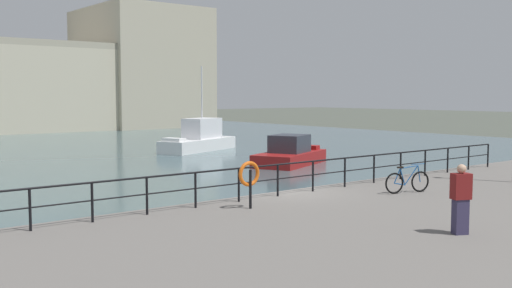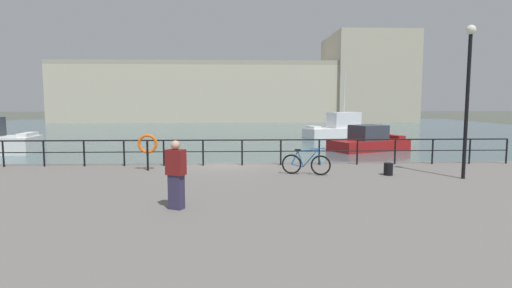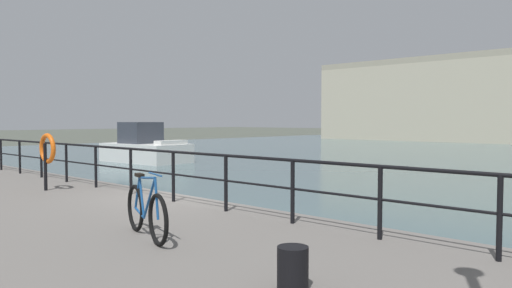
# 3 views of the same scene
# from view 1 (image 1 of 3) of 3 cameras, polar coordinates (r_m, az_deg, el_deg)

# --- Properties ---
(ground_plane) EXTENTS (240.00, 240.00, 0.00)m
(ground_plane) POSITION_cam_1_polar(r_m,az_deg,el_deg) (21.03, 2.66, -6.51)
(ground_plane) COLOR #4C5147
(water_basin) EXTENTS (80.00, 60.00, 0.01)m
(water_basin) POSITION_cam_1_polar(r_m,az_deg,el_deg) (47.85, -21.95, -0.50)
(water_basin) COLOR #476066
(water_basin) RESTS_ON ground_plane
(quay_promenade) EXTENTS (56.00, 13.00, 0.76)m
(quay_promenade) POSITION_cam_1_polar(r_m,az_deg,el_deg) (16.74, 17.67, -8.33)
(quay_promenade) COLOR slate
(quay_promenade) RESTS_ON ground_plane
(harbor_building) EXTENTS (59.04, 15.47, 14.77)m
(harbor_building) POSITION_cam_1_polar(r_m,az_deg,el_deg) (72.40, -22.61, 5.40)
(harbor_building) COLOR #C1B79E
(harbor_building) RESTS_ON ground_plane
(moored_cabin_cruiser) EXTENTS (5.98, 4.47, 1.75)m
(moored_cabin_cruiser) POSITION_cam_1_polar(r_m,az_deg,el_deg) (34.92, 3.27, -0.95)
(moored_cabin_cruiser) COLOR maroon
(moored_cabin_cruiser) RESTS_ON water_basin
(moored_green_narrowboat) EXTENTS (7.25, 4.63, 6.13)m
(moored_green_narrowboat) POSITION_cam_1_polar(r_m,az_deg,el_deg) (43.72, -5.43, 0.50)
(moored_green_narrowboat) COLOR white
(moored_green_narrowboat) RESTS_ON water_basin
(quay_railing) EXTENTS (24.09, 0.07, 1.08)m
(quay_railing) POSITION_cam_1_polar(r_m,az_deg,el_deg) (20.15, 3.82, -2.69)
(quay_railing) COLOR black
(quay_railing) RESTS_ON quay_promenade
(parked_bicycle) EXTENTS (1.71, 0.57, 0.98)m
(parked_bicycle) POSITION_cam_1_polar(r_m,az_deg,el_deg) (20.97, 14.23, -3.49)
(parked_bicycle) COLOR black
(parked_bicycle) RESTS_ON quay_promenade
(mooring_bollard) EXTENTS (0.32, 0.32, 0.44)m
(mooring_bollard) POSITION_cam_1_polar(r_m,az_deg,el_deg) (23.24, 19.09, -3.23)
(mooring_bollard) COLOR black
(mooring_bollard) RESTS_ON quay_promenade
(life_ring_stand) EXTENTS (0.75, 0.16, 1.40)m
(life_ring_stand) POSITION_cam_1_polar(r_m,az_deg,el_deg) (17.52, -0.65, -3.02)
(life_ring_stand) COLOR black
(life_ring_stand) RESTS_ON quay_promenade
(standing_person) EXTENTS (0.52, 0.44, 1.69)m
(standing_person) POSITION_cam_1_polar(r_m,az_deg,el_deg) (15.13, 18.94, -4.95)
(standing_person) COLOR #332D4C
(standing_person) RESTS_ON quay_promenade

